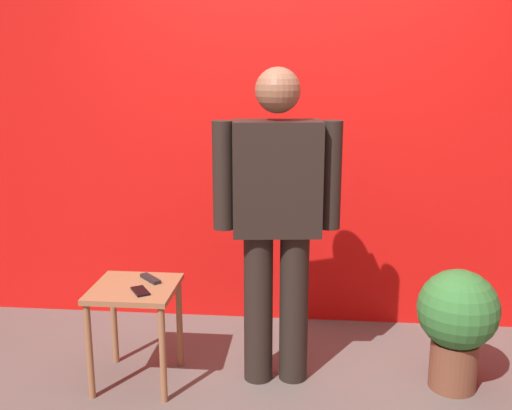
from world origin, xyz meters
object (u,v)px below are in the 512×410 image
(cell_phone, at_px, (140,291))
(potted_plant, at_px, (457,320))
(side_table, at_px, (135,304))
(standing_person, at_px, (277,213))
(tv_remote, at_px, (150,279))

(cell_phone, height_order, potted_plant, potted_plant)
(side_table, distance_m, potted_plant, 1.78)
(standing_person, distance_m, potted_plant, 1.15)
(standing_person, xyz_separation_m, cell_phone, (-0.72, -0.19, -0.40))
(standing_person, xyz_separation_m, potted_plant, (0.99, -0.01, -0.58))
(side_table, xyz_separation_m, potted_plant, (1.77, 0.10, -0.06))
(tv_remote, bearing_deg, potted_plant, -43.47)
(standing_person, distance_m, cell_phone, 0.85)
(cell_phone, bearing_deg, tv_remote, 54.71)
(tv_remote, distance_m, potted_plant, 1.71)
(potted_plant, bearing_deg, tv_remote, -179.94)
(cell_phone, bearing_deg, standing_person, -18.16)
(side_table, bearing_deg, standing_person, 7.88)
(cell_phone, xyz_separation_m, potted_plant, (1.71, 0.18, -0.17))
(side_table, distance_m, cell_phone, 0.15)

